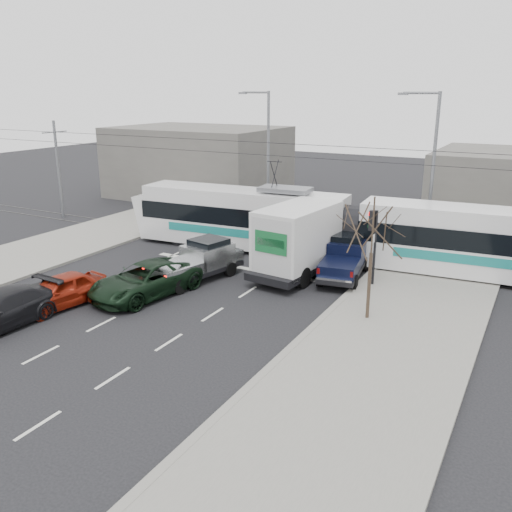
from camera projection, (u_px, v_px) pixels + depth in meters
The scene contains 15 objects.
ground at pixel (180, 307), 23.58m from camera, with size 120.00×120.00×0.00m, color black.
sidewalk_right at pixel (383, 351), 19.43m from camera, with size 6.00×60.00×0.15m, color gray.
rails at pixel (281, 250), 31.97m from camera, with size 60.00×1.60×0.03m, color #33302D.
building_left at pixel (199, 162), 47.57m from camera, with size 14.00×10.00×6.00m, color #67635D.
bare_tree at pixel (373, 231), 21.08m from camera, with size 2.40×2.40×5.00m.
traffic_signal at pixel (373, 231), 25.26m from camera, with size 0.44×0.44×3.60m.
street_lamp_near at pixel (430, 163), 30.47m from camera, with size 2.38×0.25×9.00m.
street_lamp_far at pixel (266, 150), 37.42m from camera, with size 2.38×0.25×9.00m.
catenary at pixel (282, 185), 30.83m from camera, with size 60.00×0.20×7.00m.
tram at pixel (353, 229), 29.24m from camera, with size 25.82×4.63×5.25m.
silver_pickup at pixel (199, 261), 26.80m from camera, with size 2.92×5.59×1.94m.
box_truck at pixel (304, 240), 27.47m from camera, with size 3.19×7.43×3.61m.
navy_pickup at pixel (345, 257), 27.17m from camera, with size 2.50×5.05×2.03m.
green_car at pixel (146, 280), 24.69m from camera, with size 2.51×5.45×1.52m, color black.
red_car at pixel (59, 291), 23.41m from camera, with size 1.71×4.25×1.45m, color maroon.
Camera 1 is at (13.41, -17.61, 9.05)m, focal length 38.00 mm.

